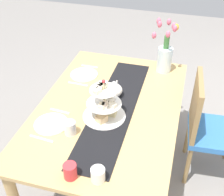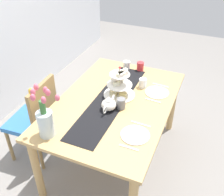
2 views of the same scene
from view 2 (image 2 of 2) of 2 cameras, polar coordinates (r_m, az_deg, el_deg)
ground_plane at (r=2.92m, az=0.50°, el=-12.56°), size 8.00×8.00×0.00m
dining_table at (r=2.49m, az=0.57°, el=-2.60°), size 1.53×1.01×0.73m
chair_left at (r=2.71m, az=-16.15°, el=-4.11°), size 0.45×0.45×0.91m
table_runner at (r=2.44m, az=-0.39°, el=-0.46°), size 1.29×0.28×0.00m
tiered_cake_stand at (r=2.46m, az=1.64°, el=2.70°), size 0.30×0.30×0.30m
teapot at (r=2.29m, az=-0.74°, el=-1.39°), size 0.24×0.13×0.14m
tulip_vase at (r=2.04m, az=-14.33°, el=-4.46°), size 0.19×0.20×0.44m
cream_jug at (r=2.96m, az=3.18°, el=7.17°), size 0.08×0.08×0.08m
dinner_plate_left at (r=2.08m, az=5.04°, el=-8.00°), size 0.23×0.23×0.01m
fork_left at (r=1.98m, az=3.66°, el=-10.69°), size 0.02×0.15×0.01m
knife_left at (r=2.18m, az=6.27°, el=-5.64°), size 0.02×0.17×0.01m
dinner_plate_right at (r=2.58m, az=9.73°, el=1.20°), size 0.23×0.23×0.01m
fork_right at (r=2.46m, az=8.86°, el=-0.55°), size 0.03×0.15×0.01m
knife_right at (r=2.70m, az=10.52°, el=2.73°), size 0.03×0.17×0.01m
mug_grey at (r=2.32m, az=2.00°, el=-1.17°), size 0.08×0.08×0.09m
mug_white_text at (r=2.63m, az=6.71°, el=3.24°), size 0.08×0.08×0.09m
mug_orange at (r=2.93m, az=6.16°, el=6.86°), size 0.08×0.08×0.09m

